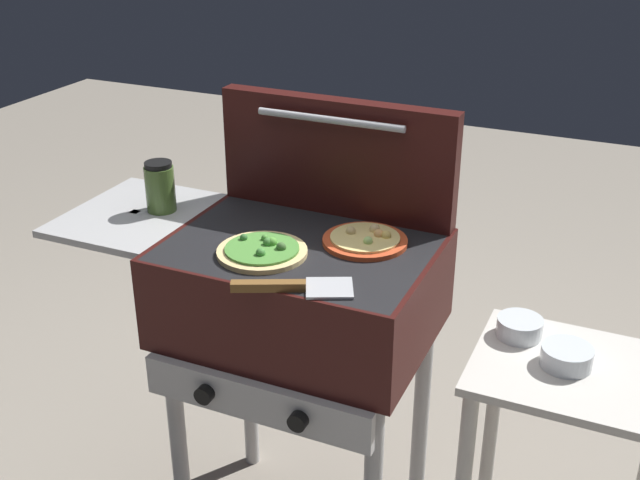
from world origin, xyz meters
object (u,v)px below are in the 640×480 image
object	(u,v)px
pizza_cheese	(366,240)
grill	(296,296)
sauce_jar	(160,187)
topping_bowl_near	(520,328)
topping_bowl_far	(566,358)
spatula	(294,287)
prep_table	(564,443)
pizza_veggie	(263,251)

from	to	relation	value
pizza_cheese	grill	bearing A→B (deg)	-155.09
sauce_jar	topping_bowl_near	bearing A→B (deg)	2.55
topping_bowl_far	pizza_cheese	bearing A→B (deg)	172.15
spatula	prep_table	xyz separation A→B (m)	(0.58, 0.21, -0.38)
pizza_cheese	spatula	xyz separation A→B (m)	(-0.06, -0.28, -0.00)
grill	topping_bowl_far	bearing A→B (deg)	0.24
sauce_jar	topping_bowl_far	bearing A→B (deg)	-2.13
grill	spatula	distance (m)	0.27
prep_table	topping_bowl_near	size ratio (longest dim) A/B	6.88
sauce_jar	topping_bowl_near	distance (m)	0.97
sauce_jar	topping_bowl_far	world-z (taller)	sauce_jar
topping_bowl_near	grill	bearing A→B (deg)	-171.06
grill	topping_bowl_near	world-z (taller)	grill
pizza_cheese	prep_table	xyz separation A→B (m)	(0.52, -0.07, -0.39)
grill	topping_bowl_far	size ratio (longest dim) A/B	8.51
prep_table	topping_bowl_near	xyz separation A→B (m)	(-0.14, 0.08, 0.23)
grill	sauce_jar	xyz separation A→B (m)	(-0.41, 0.04, 0.21)
grill	prep_table	world-z (taller)	grill
pizza_veggie	spatula	distance (m)	0.19
grill	pizza_cheese	size ratio (longest dim) A/B	4.70
pizza_cheese	topping_bowl_far	size ratio (longest dim) A/B	1.81
pizza_cheese	prep_table	world-z (taller)	pizza_cheese
pizza_veggie	spatula	bearing A→B (deg)	-41.75
pizza_veggie	prep_table	size ratio (longest dim) A/B	0.29
pizza_veggie	spatula	world-z (taller)	pizza_veggie
pizza_veggie	prep_table	world-z (taller)	pizza_veggie
topping_bowl_near	prep_table	bearing A→B (deg)	-29.60
sauce_jar	prep_table	size ratio (longest dim) A/B	0.18
topping_bowl_far	topping_bowl_near	bearing A→B (deg)	145.36
grill	spatula	size ratio (longest dim) A/B	3.69
prep_table	topping_bowl_far	distance (m)	0.23
spatula	sauce_jar	bearing A→B (deg)	153.62
sauce_jar	spatula	bearing A→B (deg)	-26.38
sauce_jar	prep_table	bearing A→B (deg)	-2.00
pizza_cheese	spatula	bearing A→B (deg)	-101.42
spatula	topping_bowl_far	world-z (taller)	spatula
sauce_jar	prep_table	xyz separation A→B (m)	(1.08, -0.04, -0.44)
pizza_veggie	pizza_cheese	size ratio (longest dim) A/B	1.04
grill	topping_bowl_far	world-z (taller)	grill
grill	sauce_jar	distance (m)	0.46
spatula	topping_bowl_far	distance (m)	0.61
pizza_veggie	topping_bowl_far	bearing A→B (deg)	6.94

